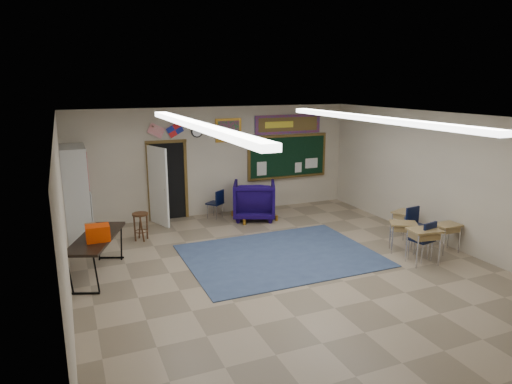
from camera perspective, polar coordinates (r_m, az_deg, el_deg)
name	(u,v)px	position (r m, az deg, el deg)	size (l,w,h in m)	color
floor	(289,271)	(9.19, 4.16, -9.84)	(9.00, 9.00, 0.00)	gray
back_wall	(217,161)	(12.78, -4.95, 3.86)	(8.00, 0.04, 3.00)	#A79A87
front_wall	(492,298)	(5.35, 27.44, -11.68)	(8.00, 0.04, 3.00)	#A79A87
left_wall	(64,222)	(7.79, -22.91, -3.52)	(0.04, 9.00, 3.00)	#A79A87
right_wall	(450,181)	(11.08, 23.06, 1.32)	(0.04, 9.00, 3.00)	#A79A87
ceiling	(292,118)	(8.46, 4.51, 9.16)	(8.00, 9.00, 0.04)	silver
area_rug	(281,255)	(9.93, 3.08, -7.92)	(4.00, 3.00, 0.02)	#374A6A
fluorescent_strips	(292,122)	(8.46, 4.51, 8.76)	(3.86, 6.00, 0.10)	white
doorway	(165,182)	(12.35, -11.32, 1.21)	(1.10, 0.89, 2.16)	black
chalkboard	(288,158)	(13.58, 3.98, 4.30)	(2.55, 0.14, 1.30)	brown
bulletin_board	(288,124)	(13.47, 4.04, 8.45)	(2.10, 0.05, 0.55)	#B5220F
framed_art_print	(228,130)	(12.75, -3.47, 7.72)	(0.75, 0.05, 0.65)	#A87320
wall_clock	(197,132)	(12.48, -7.40, 7.50)	(0.32, 0.05, 0.32)	black
wall_flags	(165,128)	(12.24, -11.25, 7.85)	(1.16, 0.06, 0.70)	red
storage_cabinet	(76,192)	(11.62, -21.53, -0.05)	(0.59, 1.25, 2.20)	#B9BAB4
wingback_armchair	(254,200)	(12.42, -0.22, -1.02)	(1.10, 1.13, 1.03)	#0F0535
student_chair_reading	(215,204)	(12.54, -5.17, -1.49)	(0.40, 0.40, 0.79)	black
student_chair_desk_a	(421,241)	(10.14, 19.93, -5.72)	(0.44, 0.44, 0.87)	black
student_chair_desk_b	(418,228)	(10.97, 19.60, -4.22)	(0.44, 0.44, 0.88)	black
student_desk_front_left	(403,236)	(10.52, 17.85, -5.21)	(0.70, 0.65, 0.67)	olive
student_desk_front_right	(403,223)	(11.54, 17.93, -3.67)	(0.63, 0.54, 0.64)	olive
student_desk_back_left	(423,245)	(9.98, 20.19, -6.18)	(0.68, 0.54, 0.74)	olive
student_desk_back_right	(446,236)	(10.85, 22.71, -5.14)	(0.54, 0.40, 0.64)	olive
folding_table	(98,254)	(9.34, -19.17, -7.36)	(1.28, 2.00, 1.08)	black
wooden_stool	(141,226)	(11.10, -14.20, -4.17)	(0.37, 0.37, 0.66)	#462815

